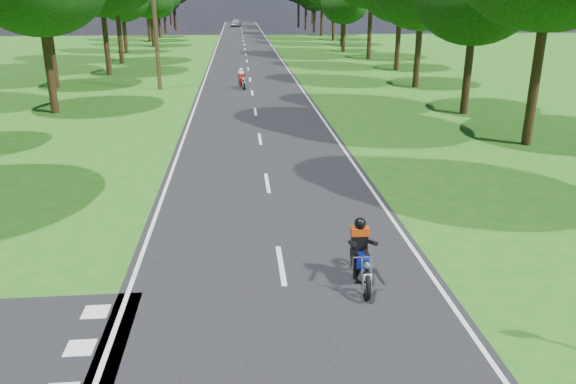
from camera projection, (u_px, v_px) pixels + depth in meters
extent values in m
plane|color=#1C6015|center=(289.00, 312.00, 11.11)|extent=(160.00, 160.00, 0.00)
cube|color=black|center=(246.00, 55.00, 58.06)|extent=(7.00, 140.00, 0.02)
cube|color=silver|center=(281.00, 265.00, 12.98)|extent=(0.12, 2.00, 0.01)
cube|color=silver|center=(267.00, 183.00, 18.61)|extent=(0.12, 2.00, 0.01)
cube|color=silver|center=(260.00, 139.00, 24.24)|extent=(0.12, 2.00, 0.01)
cube|color=silver|center=(255.00, 112.00, 29.88)|extent=(0.12, 2.00, 0.01)
cube|color=silver|center=(252.00, 93.00, 35.51)|extent=(0.12, 2.00, 0.01)
cube|color=silver|center=(250.00, 79.00, 41.15)|extent=(0.12, 2.00, 0.01)
cube|color=silver|center=(248.00, 69.00, 46.78)|extent=(0.12, 2.00, 0.01)
cube|color=silver|center=(247.00, 61.00, 52.42)|extent=(0.12, 2.00, 0.01)
cube|color=silver|center=(246.00, 54.00, 58.05)|extent=(0.12, 2.00, 0.01)
cube|color=silver|center=(245.00, 49.00, 63.69)|extent=(0.12, 2.00, 0.01)
cube|color=silver|center=(244.00, 45.00, 69.32)|extent=(0.12, 2.00, 0.01)
cube|color=silver|center=(243.00, 41.00, 74.96)|extent=(0.12, 2.00, 0.01)
cube|color=silver|center=(243.00, 38.00, 80.59)|extent=(0.12, 2.00, 0.01)
cube|color=silver|center=(242.00, 35.00, 86.23)|extent=(0.12, 2.00, 0.01)
cube|color=silver|center=(242.00, 32.00, 91.86)|extent=(0.12, 2.00, 0.01)
cube|color=silver|center=(242.00, 30.00, 97.49)|extent=(0.12, 2.00, 0.01)
cube|color=silver|center=(241.00, 28.00, 103.13)|extent=(0.12, 2.00, 0.01)
cube|color=silver|center=(241.00, 26.00, 108.76)|extent=(0.12, 2.00, 0.01)
cube|color=silver|center=(241.00, 25.00, 114.40)|extent=(0.12, 2.00, 0.01)
cube|color=silver|center=(241.00, 23.00, 120.03)|extent=(0.12, 2.00, 0.01)
cube|color=silver|center=(214.00, 55.00, 57.78)|extent=(0.10, 140.00, 0.01)
cube|color=silver|center=(278.00, 54.00, 58.33)|extent=(0.10, 140.00, 0.01)
cube|color=silver|center=(80.00, 348.00, 9.94)|extent=(0.50, 0.50, 0.01)
cube|color=silver|center=(96.00, 312.00, 11.06)|extent=(0.50, 0.50, 0.01)
cylinder|color=black|center=(50.00, 75.00, 29.07)|extent=(0.40, 0.40, 3.91)
cylinder|color=black|center=(53.00, 59.00, 36.81)|extent=(0.40, 0.40, 3.79)
cylinder|color=black|center=(107.00, 46.00, 42.92)|extent=(0.40, 0.40, 4.32)
cylinder|color=black|center=(120.00, 38.00, 49.91)|extent=(0.40, 0.40, 4.40)
cylinder|color=black|center=(125.00, 38.00, 59.09)|extent=(0.40, 0.40, 3.20)
cylinder|color=black|center=(153.00, 33.00, 66.17)|extent=(0.40, 0.40, 3.22)
cylinder|color=black|center=(149.00, 27.00, 73.26)|extent=(0.40, 0.40, 3.61)
cylinder|color=black|center=(160.00, 28.00, 80.80)|extent=(0.40, 0.40, 2.67)
ellipsoid|color=black|center=(158.00, 4.00, 79.70)|extent=(4.67, 4.67, 3.97)
cylinder|color=black|center=(165.00, 23.00, 89.31)|extent=(0.40, 0.40, 3.09)
cylinder|color=black|center=(175.00, 17.00, 95.28)|extent=(0.40, 0.40, 4.48)
cylinder|color=black|center=(174.00, 16.00, 103.68)|extent=(0.40, 0.40, 4.09)
cylinder|color=black|center=(534.00, 90.00, 22.72)|extent=(0.40, 0.40, 4.56)
cylinder|color=black|center=(467.00, 80.00, 28.98)|extent=(0.40, 0.40, 3.49)
cylinder|color=black|center=(417.00, 59.00, 37.31)|extent=(0.40, 0.40, 3.69)
cylinder|color=black|center=(398.00, 47.00, 45.69)|extent=(0.40, 0.40, 3.74)
cylinder|color=black|center=(370.00, 34.00, 53.30)|extent=(0.40, 0.40, 4.64)
cylinder|color=black|center=(343.00, 38.00, 60.25)|extent=(0.40, 0.40, 2.91)
ellipsoid|color=black|center=(345.00, 3.00, 59.06)|extent=(5.09, 5.09, 4.33)
cylinder|color=black|center=(342.00, 29.00, 67.21)|extent=(0.40, 0.40, 3.88)
cylinder|color=black|center=(333.00, 24.00, 75.15)|extent=(0.40, 0.40, 4.18)
cylinder|color=black|center=(322.00, 20.00, 83.46)|extent=(0.40, 0.40, 4.63)
cylinder|color=black|center=(314.00, 22.00, 90.51)|extent=(0.40, 0.40, 3.36)
cylinder|color=black|center=(306.00, 18.00, 97.13)|extent=(0.40, 0.40, 4.09)
cylinder|color=black|center=(298.00, 15.00, 104.31)|extent=(0.40, 0.40, 4.48)
cylinder|color=black|center=(171.00, 15.00, 112.61)|extent=(0.40, 0.40, 3.84)
cylinder|color=black|center=(313.00, 14.00, 116.83)|extent=(0.40, 0.40, 4.16)
cylinder|color=black|center=(150.00, 19.00, 98.41)|extent=(0.40, 0.40, 3.52)
cylinder|color=black|center=(333.00, 15.00, 103.80)|extent=(0.40, 0.40, 4.48)
cylinder|color=#382616|center=(155.00, 26.00, 35.57)|extent=(0.26, 0.26, 8.00)
imported|color=#ABAEB3|center=(236.00, 23.00, 107.22)|extent=(2.29, 4.51, 1.47)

